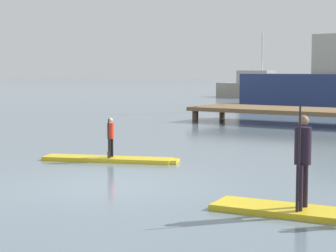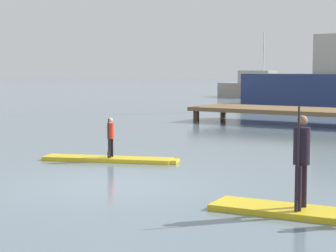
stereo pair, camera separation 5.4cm
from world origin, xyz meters
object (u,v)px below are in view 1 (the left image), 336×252
paddleboard_near (110,159)px  paddleboard_far (322,214)px  motor_boat_small_navy (253,87)px  paddler_child_solo (110,135)px  paddler_adult (303,155)px

paddleboard_near → paddleboard_far: same height
paddleboard_far → motor_boat_small_navy: size_ratio=0.52×
motor_boat_small_navy → paddleboard_far: bearing=-63.0°
paddleboard_far → motor_boat_small_navy: motor_boat_small_navy is taller
paddleboard_near → paddleboard_far: 7.34m
paddleboard_far → motor_boat_small_navy: (-19.21, 37.69, 0.83)m
paddler_child_solo → paddler_adult: bearing=-24.5°
paddleboard_near → motor_boat_small_navy: 36.98m
paddleboard_near → paddler_adult: (6.41, -2.92, 0.95)m
paddler_child_solo → paddleboard_far: paddler_child_solo is taller
paddleboard_near → paddler_child_solo: paddler_child_solo is taller
paddler_child_solo → paddler_adult: paddler_adult is taller
paddler_child_solo → paddleboard_far: size_ratio=0.28×
paddler_adult → motor_boat_small_navy: (-18.88, 37.73, -0.11)m
paddleboard_near → paddleboard_far: bearing=-23.1°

